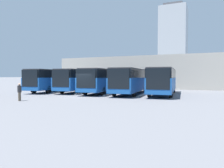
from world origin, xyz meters
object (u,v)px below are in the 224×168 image
object	(u,v)px
bus_0	(163,80)
bus_4	(56,79)
bus_1	(131,80)
bus_3	(82,79)
bus_2	(104,80)
pedestrian	(19,91)

from	to	relation	value
bus_0	bus_4	size ratio (longest dim) A/B	1.00
bus_1	bus_4	bearing A→B (deg)	-5.00
bus_0	bus_3	distance (m)	11.56
bus_1	bus_2	size ratio (longest dim) A/B	1.00
bus_3	pedestrian	distance (m)	12.23
bus_2	bus_3	bearing A→B (deg)	-15.51
bus_2	bus_3	distance (m)	3.91
bus_3	bus_4	world-z (taller)	same
bus_0	pedestrian	size ratio (longest dim) A/B	7.35
bus_4	pedestrian	world-z (taller)	bus_4
bus_1	bus_2	distance (m)	3.85
bus_1	pedestrian	size ratio (longest dim) A/B	7.35
pedestrian	bus_2	bearing A→B (deg)	-43.13
bus_0	bus_2	xyz separation A→B (m)	(7.70, 0.47, 0.00)
bus_1	bus_3	distance (m)	7.74
pedestrian	bus_1	bearing A→B (deg)	-59.60
bus_3	pedestrian	world-z (taller)	bus_3
bus_2	bus_4	size ratio (longest dim) A/B	1.00
bus_0	pedestrian	xyz separation A→B (m)	(10.64, 11.99, -0.90)
pedestrian	bus_4	bearing A→B (deg)	-5.76
bus_1	bus_3	bearing A→B (deg)	-11.66
pedestrian	bus_0	bearing A→B (deg)	-70.41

